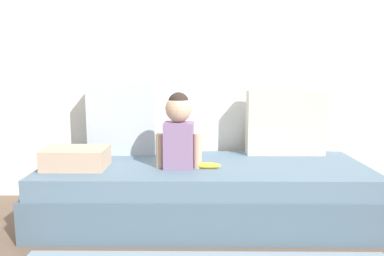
# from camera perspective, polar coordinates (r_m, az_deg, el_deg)

# --- Properties ---
(ground_plane) EXTENTS (12.00, 12.00, 0.00)m
(ground_plane) POSITION_cam_1_polar(r_m,az_deg,el_deg) (2.72, 1.86, -13.68)
(ground_plane) COLOR brown
(back_wall) EXTENTS (5.45, 0.10, 2.52)m
(back_wall) POSITION_cam_1_polar(r_m,az_deg,el_deg) (3.07, 1.73, 12.90)
(back_wall) COLOR white
(back_wall) RESTS_ON ground
(couch) EXTENTS (2.25, 0.84, 0.40)m
(couch) POSITION_cam_1_polar(r_m,az_deg,el_deg) (2.65, 1.88, -9.73)
(couch) COLOR #495F70
(couch) RESTS_ON ground
(throw_pillow_left) EXTENTS (0.51, 0.16, 0.55)m
(throw_pillow_left) POSITION_cam_1_polar(r_m,az_deg,el_deg) (2.91, -10.50, 1.46)
(throw_pillow_left) COLOR #B2BCC6
(throw_pillow_left) RESTS_ON couch
(throw_pillow_right) EXTENTS (0.58, 0.16, 0.49)m
(throw_pillow_right) POSITION_cam_1_polar(r_m,az_deg,el_deg) (2.94, 13.92, 0.81)
(throw_pillow_right) COLOR beige
(throw_pillow_right) RESTS_ON couch
(toddler) EXTENTS (0.30, 0.17, 0.50)m
(toddler) POSITION_cam_1_polar(r_m,az_deg,el_deg) (2.45, -2.03, -0.17)
(toddler) COLOR gray
(toddler) RESTS_ON couch
(banana) EXTENTS (0.17, 0.05, 0.04)m
(banana) POSITION_cam_1_polar(r_m,az_deg,el_deg) (2.48, 2.43, -5.68)
(banana) COLOR yellow
(banana) RESTS_ON couch
(folded_blanket) EXTENTS (0.40, 0.28, 0.13)m
(folded_blanket) POSITION_cam_1_polar(r_m,az_deg,el_deg) (2.60, -17.09, -4.35)
(folded_blanket) COLOR tan
(folded_blanket) RESTS_ON couch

